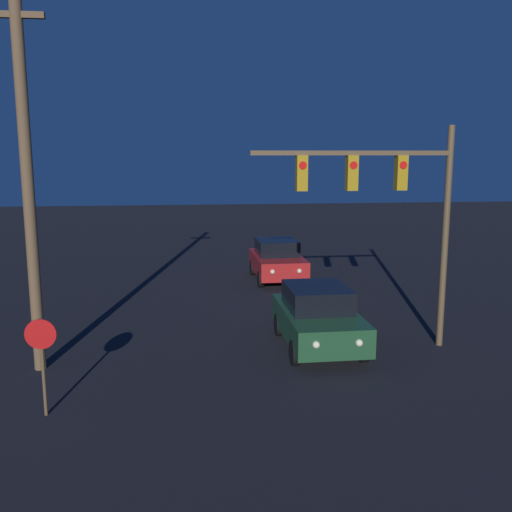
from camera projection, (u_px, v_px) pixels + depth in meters
The scene contains 5 objects.
car_near at pixel (318, 317), 15.49m from camera, with size 2.00×3.99×1.68m.
car_far at pixel (277, 260), 23.85m from camera, with size 2.02×4.00×1.68m.
traffic_signal_mast at pixel (390, 197), 14.91m from camera, with size 5.36×0.30×5.96m.
stop_sign at pixel (42, 350), 11.31m from camera, with size 0.61×0.07×2.02m.
utility_pole at pixel (27, 176), 13.23m from camera, with size 1.23×0.28×9.18m.
Camera 1 is at (-1.75, 0.11, 5.22)m, focal length 40.00 mm.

